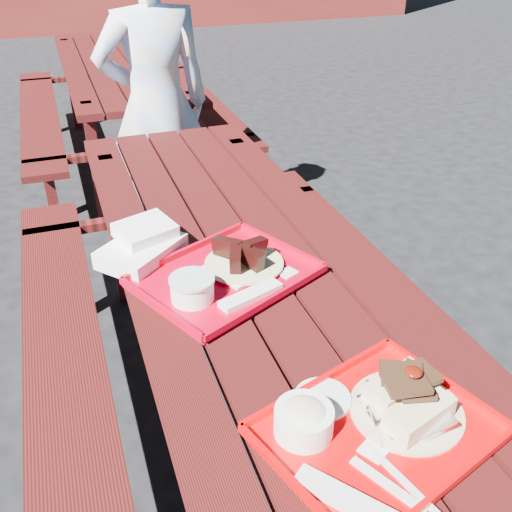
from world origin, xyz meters
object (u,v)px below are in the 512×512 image
object	(u,v)px
picnic_table_near	(241,301)
person	(156,106)
near_tray	(370,417)
picnic_table_far	(120,88)
far_tray	(225,275)

from	to	relation	value
picnic_table_near	person	bearing A→B (deg)	89.07
near_tray	person	distance (m)	2.21
picnic_table_near	near_tray	xyz separation A→B (m)	(0.03, -0.77, 0.22)
picnic_table_far	far_tray	bearing A→B (deg)	-91.80
far_tray	picnic_table_far	bearing A→B (deg)	88.20
near_tray	person	world-z (taller)	person
picnic_table_far	far_tray	size ratio (longest dim) A/B	4.09
picnic_table_near	far_tray	size ratio (longest dim) A/B	4.09
picnic_table_near	person	distance (m)	1.46
picnic_table_near	near_tray	distance (m)	0.80
picnic_table_near	person	size ratio (longest dim) A/B	1.49
picnic_table_near	person	xyz separation A→B (m)	(0.02, 1.44, 0.25)
picnic_table_near	far_tray	world-z (taller)	far_tray
picnic_table_near	near_tray	bearing A→B (deg)	-88.07
picnic_table_near	near_tray	size ratio (longest dim) A/B	4.52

